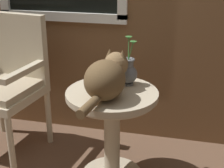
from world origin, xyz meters
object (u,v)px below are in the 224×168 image
object	(u,v)px
cat	(107,78)
pewter_vase_with_ivy	(128,71)
wicker_chair	(6,78)
wicker_side_table	(112,119)

from	to	relation	value
cat	pewter_vase_with_ivy	size ratio (longest dim) A/B	1.88
wicker_chair	cat	distance (m)	0.91
wicker_side_table	wicker_chair	distance (m)	0.88
cat	wicker_chair	bearing A→B (deg)	160.23
wicker_chair	wicker_side_table	bearing A→B (deg)	-14.10
wicker_side_table	wicker_chair	bearing A→B (deg)	165.90
pewter_vase_with_ivy	wicker_side_table	bearing A→B (deg)	-117.49
wicker_side_table	wicker_chair	xyz separation A→B (m)	(-0.84, 0.21, 0.12)
wicker_side_table	cat	bearing A→B (deg)	-96.94
wicker_side_table	cat	xyz separation A→B (m)	(-0.01, -0.09, 0.31)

